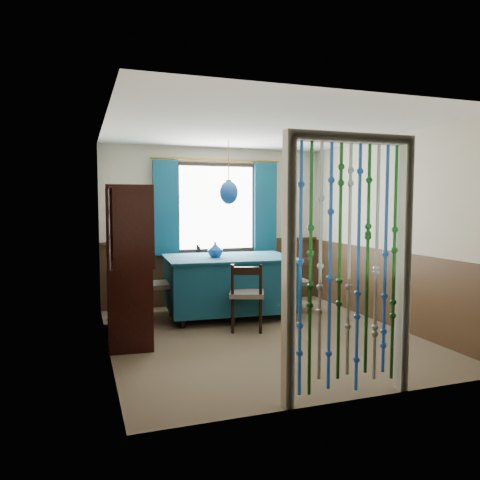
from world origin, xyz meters
name	(u,v)px	position (x,y,z in m)	size (l,w,h in m)	color
floor	(261,336)	(0.00, 0.00, 0.00)	(4.00, 4.00, 0.00)	brown
ceiling	(262,129)	(0.00, 0.00, 2.50)	(4.00, 4.00, 0.00)	silver
wall_back	(216,226)	(0.00, 2.00, 1.25)	(3.60, 3.60, 0.00)	#BFB59C
wall_front	(353,249)	(0.00, -2.00, 1.25)	(3.60, 3.60, 0.00)	#BFB59C
wall_left	(107,237)	(-1.80, 0.00, 1.25)	(4.00, 4.00, 0.00)	#BFB59C
wall_right	(387,231)	(1.80, 0.00, 1.25)	(4.00, 4.00, 0.00)	#BFB59C
wainscot_back	(216,273)	(0.00, 1.99, 0.50)	(3.60, 3.60, 0.00)	#402A18
wainscot_front	(351,340)	(0.00, -1.99, 0.50)	(3.60, 3.60, 0.00)	#402A18
wainscot_left	(110,306)	(-1.79, 0.00, 0.50)	(4.00, 4.00, 0.00)	#402A18
wainscot_right	(385,287)	(1.79, 0.00, 0.50)	(4.00, 4.00, 0.00)	#402A18
window	(216,208)	(0.00, 1.95, 1.55)	(1.32, 0.12, 1.42)	black
doorway	(349,273)	(0.00, -1.94, 1.05)	(1.16, 0.12, 2.18)	silver
dining_table	(229,282)	(-0.07, 1.08, 0.49)	(1.86, 1.35, 0.86)	navy
chair_near	(247,295)	(-0.09, 0.28, 0.46)	(0.55, 0.54, 0.87)	black
chair_far	(214,274)	(-0.09, 1.82, 0.51)	(0.57, 0.55, 0.97)	black
chair_left	(159,285)	(-1.06, 1.16, 0.49)	(0.45, 0.47, 0.92)	black
chair_right	(297,282)	(0.97, 1.00, 0.45)	(0.43, 0.45, 0.83)	black
sideboard	(128,286)	(-1.54, 0.49, 0.62)	(0.58, 1.42, 1.82)	black
pendant_lamp	(229,193)	(-0.07, 1.08, 1.77)	(0.27, 0.27, 0.90)	olive
vase_table	(215,250)	(-0.28, 1.06, 0.96)	(0.19, 0.19, 0.20)	navy
bowl_shelf	(134,234)	(-1.48, 0.24, 1.27)	(0.19, 0.19, 0.05)	beige
vase_sideboard	(130,253)	(-1.48, 0.73, 1.00)	(0.17, 0.17, 0.17)	beige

